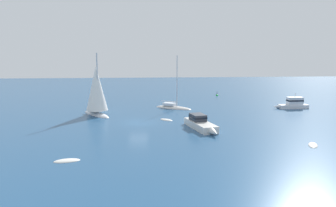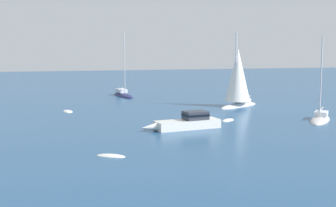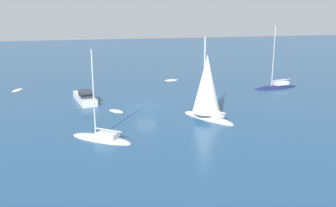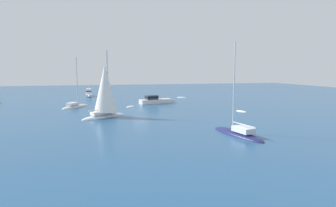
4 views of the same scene
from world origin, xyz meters
name	(u,v)px [view 4 (image 4 of 4)]	position (x,y,z in m)	size (l,w,h in m)	color
ground_plane	(141,109)	(0.00, 0.00, 0.00)	(160.94, 160.94, 0.00)	navy
tender	(131,107)	(3.87, 1.30, 0.00)	(2.16, 2.15, 0.34)	silver
skiff	(241,111)	(-6.13, -15.38, 0.00)	(2.42, 1.48, 0.31)	silver
ketch	(75,106)	(5.76, 10.99, 0.13)	(6.56, 5.30, 9.36)	silver
yacht	(238,134)	(-20.95, -7.04, 0.13)	(7.75, 3.19, 9.96)	#191E4C
tender_1	(182,98)	(17.89, -12.45, 0.00)	(1.82, 2.44, 0.34)	silver
ketch_1	(105,92)	(-6.33, 5.93, 3.51)	(5.45, 6.83, 9.82)	white
motor_cruiser	(89,93)	(26.11, 9.30, 0.78)	(6.17, 1.64, 2.63)	white
powerboat	(156,100)	(7.77, -4.18, 0.63)	(3.39, 8.10, 1.67)	silver
channel_buoy	(0,102)	(17.03, 26.68, 0.01)	(0.58, 0.58, 1.14)	green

